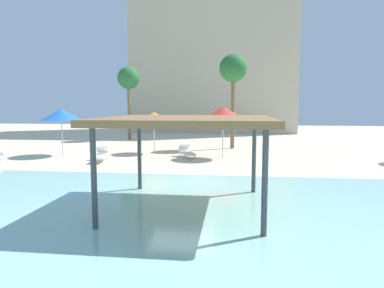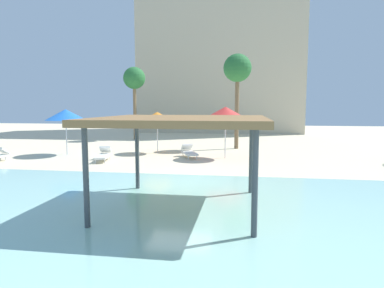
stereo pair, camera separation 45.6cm
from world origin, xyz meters
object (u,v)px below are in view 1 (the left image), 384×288
at_px(beach_umbrella_blue_1, 61,115).
at_px(beach_umbrella_red_2, 223,112).
at_px(beach_umbrella_orange_4, 154,116).
at_px(lounge_chair_1, 101,155).
at_px(shade_pavilion, 188,122).
at_px(palm_tree_1, 233,70).
at_px(palm_tree_0, 129,80).
at_px(lounge_chair_2, 186,152).

xyz_separation_m(beach_umbrella_blue_1, beach_umbrella_red_2, (9.54, 0.14, 0.17)).
distance_m(beach_umbrella_blue_1, beach_umbrella_orange_4, 5.47).
bearing_deg(lounge_chair_1, beach_umbrella_red_2, 95.13).
height_order(shade_pavilion, palm_tree_1, palm_tree_1).
relative_size(beach_umbrella_blue_1, beach_umbrella_red_2, 0.95).
xyz_separation_m(shade_pavilion, palm_tree_0, (-7.72, 19.34, 2.71)).
bearing_deg(lounge_chair_1, beach_umbrella_orange_4, 136.58).
bearing_deg(palm_tree_0, beach_umbrella_red_2, -48.73).
xyz_separation_m(lounge_chair_2, palm_tree_0, (-6.34, 9.64, 4.86)).
bearing_deg(beach_umbrella_red_2, palm_tree_0, 131.27).
xyz_separation_m(shade_pavilion, beach_umbrella_orange_4, (-3.63, 11.25, -0.18)).
bearing_deg(palm_tree_0, beach_umbrella_blue_1, -96.58).
distance_m(beach_umbrella_red_2, palm_tree_0, 13.02).
bearing_deg(lounge_chair_2, beach_umbrella_red_2, 69.51).
bearing_deg(beach_umbrella_blue_1, shade_pavilion, -47.41).
height_order(shade_pavilion, beach_umbrella_blue_1, beach_umbrella_blue_1).
xyz_separation_m(lounge_chair_2, palm_tree_1, (2.60, 4.51, 5.01)).
bearing_deg(palm_tree_0, lounge_chair_2, -56.64).
relative_size(shade_pavilion, beach_umbrella_red_2, 1.60).
xyz_separation_m(beach_umbrella_blue_1, palm_tree_1, (10.07, 4.60, 2.92)).
bearing_deg(beach_umbrella_orange_4, shade_pavilion, -72.14).
bearing_deg(palm_tree_0, palm_tree_1, -29.79).
xyz_separation_m(lounge_chair_1, palm_tree_1, (6.99, 6.38, 5.01)).
xyz_separation_m(beach_umbrella_red_2, lounge_chair_1, (-6.45, -1.91, -2.26)).
xyz_separation_m(shade_pavilion, beach_umbrella_blue_1, (-8.84, 9.62, -0.06)).
xyz_separation_m(beach_umbrella_orange_4, palm_tree_0, (-4.09, 8.09, 2.89)).
distance_m(beach_umbrella_red_2, beach_umbrella_orange_4, 4.58).
distance_m(shade_pavilion, lounge_chair_2, 10.04).
distance_m(beach_umbrella_red_2, lounge_chair_2, 3.07).
xyz_separation_m(beach_umbrella_orange_4, lounge_chair_2, (2.25, -1.54, -1.98)).
relative_size(beach_umbrella_orange_4, lounge_chair_2, 1.30).
relative_size(beach_umbrella_red_2, lounge_chair_1, 1.47).
bearing_deg(lounge_chair_2, beach_umbrella_orange_4, -146.35).
relative_size(beach_umbrella_orange_4, palm_tree_1, 0.40).
bearing_deg(lounge_chair_1, lounge_chair_2, 101.64).
distance_m(shade_pavilion, lounge_chair_1, 9.96).
relative_size(lounge_chair_2, palm_tree_0, 0.31).
relative_size(shade_pavilion, palm_tree_1, 0.72).
bearing_deg(beach_umbrella_orange_4, palm_tree_1, 31.46).
distance_m(lounge_chair_2, palm_tree_1, 7.23).
relative_size(beach_umbrella_blue_1, lounge_chair_1, 1.39).
xyz_separation_m(shade_pavilion, lounge_chair_1, (-5.76, 7.84, -2.16)).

